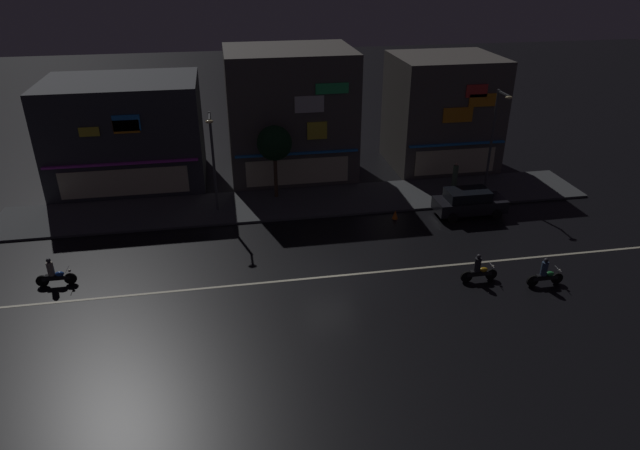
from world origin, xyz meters
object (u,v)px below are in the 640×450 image
at_px(parked_car_near_kerb, 469,202).
at_px(motorcycle_opposite_lane, 545,274).
at_px(streetlamp_west, 213,154).
at_px(pedestrian_on_sidewalk, 455,176).
at_px(motorcycle_following, 54,274).
at_px(motorcycle_lead, 479,270).
at_px(streetlamp_mid, 494,133).
at_px(traffic_cone, 395,214).

height_order(parked_car_near_kerb, motorcycle_opposite_lane, parked_car_near_kerb).
distance_m(streetlamp_west, pedestrian_on_sidewalk, 16.26).
bearing_deg(motorcycle_opposite_lane, streetlamp_west, -34.49).
height_order(motorcycle_following, motorcycle_opposite_lane, same).
distance_m(motorcycle_lead, motorcycle_opposite_lane, 3.16).
bearing_deg(streetlamp_west, motorcycle_lead, -39.15).
relative_size(pedestrian_on_sidewalk, parked_car_near_kerb, 0.42).
height_order(pedestrian_on_sidewalk, motorcycle_lead, pedestrian_on_sidewalk).
height_order(streetlamp_mid, traffic_cone, streetlamp_mid).
xyz_separation_m(streetlamp_mid, motorcycle_following, (-25.91, -7.29, -3.50)).
distance_m(streetlamp_west, traffic_cone, 11.56).
relative_size(streetlamp_west, traffic_cone, 11.29).
bearing_deg(traffic_cone, pedestrian_on_sidewalk, 35.14).
xyz_separation_m(parked_car_near_kerb, motorcycle_following, (-23.17, -4.05, -0.24)).
relative_size(streetlamp_west, pedestrian_on_sidewalk, 3.48).
bearing_deg(streetlamp_west, pedestrian_on_sidewalk, 3.71).
relative_size(streetlamp_west, streetlamp_mid, 0.92).
bearing_deg(motorcycle_opposite_lane, streetlamp_mid, -100.51).
distance_m(motorcycle_following, motorcycle_opposite_lane, 23.92).
distance_m(pedestrian_on_sidewalk, motorcycle_lead, 11.79).
bearing_deg(traffic_cone, parked_car_near_kerb, -3.35).
bearing_deg(streetlamp_west, motorcycle_following, -138.46).
bearing_deg(motorcycle_lead, traffic_cone, -76.14).
xyz_separation_m(streetlamp_west, traffic_cone, (10.65, -2.71, -3.59)).
xyz_separation_m(pedestrian_on_sidewalk, traffic_cone, (-5.32, -3.74, -0.69)).
height_order(motorcycle_following, traffic_cone, motorcycle_following).
height_order(streetlamp_west, motorcycle_opposite_lane, streetlamp_west).
distance_m(streetlamp_west, motorcycle_opposite_lane, 19.49).
bearing_deg(parked_car_near_kerb, motorcycle_following, 9.91).
xyz_separation_m(streetlamp_west, motorcycle_lead, (12.61, -10.26, -3.23)).
relative_size(pedestrian_on_sidewalk, motorcycle_lead, 0.94).
bearing_deg(motorcycle_following, traffic_cone, 9.47).
distance_m(motorcycle_lead, traffic_cone, 7.81).
relative_size(motorcycle_following, motorcycle_opposite_lane, 1.00).
height_order(pedestrian_on_sidewalk, traffic_cone, pedestrian_on_sidewalk).
bearing_deg(motorcycle_opposite_lane, traffic_cone, -58.49).
relative_size(streetlamp_mid, motorcycle_following, 3.54).
height_order(streetlamp_west, streetlamp_mid, streetlamp_mid).
xyz_separation_m(streetlamp_mid, pedestrian_on_sidewalk, (-2.01, 0.77, -3.17)).
distance_m(parked_car_near_kerb, traffic_cone, 4.64).
distance_m(parked_car_near_kerb, motorcycle_lead, 7.76).
bearing_deg(streetlamp_mid, pedestrian_on_sidewalk, 159.13).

